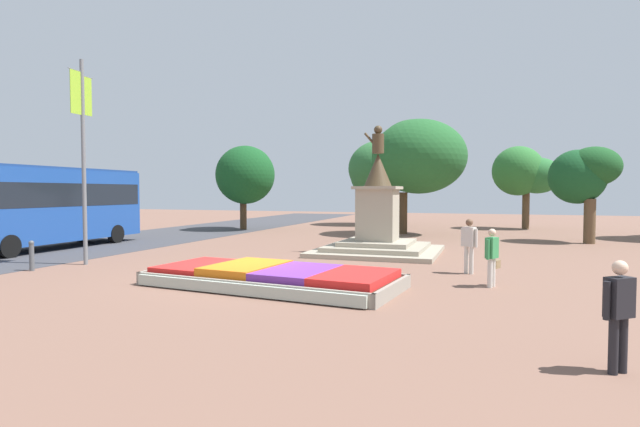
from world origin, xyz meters
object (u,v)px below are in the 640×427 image
object	(u,v)px
city_bus	(45,203)
pedestrian_with_handbag	(492,255)
statue_monument	(378,226)
kerb_bollard_mid_a	(32,255)
flower_planter	(272,278)
banner_pole	(83,152)
pedestrian_crossing_plaza	(469,242)
pedestrian_near_planter	(619,309)

from	to	relation	value
city_bus	pedestrian_with_handbag	bearing A→B (deg)	-8.57
statue_monument	kerb_bollard_mid_a	xyz separation A→B (m)	(-9.53, -8.10, -0.61)
flower_planter	statue_monument	bearing A→B (deg)	81.95
banner_pole	city_bus	bearing A→B (deg)	149.37
pedestrian_crossing_plaza	kerb_bollard_mid_a	distance (m)	13.89
banner_pole	pedestrian_crossing_plaza	world-z (taller)	banner_pole
statue_monument	pedestrian_with_handbag	xyz separation A→B (m)	(4.45, -6.19, -0.25)
pedestrian_crossing_plaza	kerb_bollard_mid_a	xyz separation A→B (m)	(-13.31, -3.97, -0.47)
flower_planter	banner_pole	xyz separation A→B (m)	(-7.82, 1.54, 3.67)
flower_planter	kerb_bollard_mid_a	xyz separation A→B (m)	(-8.40, -0.10, 0.27)
city_bus	pedestrian_with_handbag	distance (m)	18.83
statue_monument	city_bus	xyz separation A→B (m)	(-14.13, -3.39, 0.94)
banner_pole	pedestrian_crossing_plaza	bearing A→B (deg)	10.36
pedestrian_near_planter	kerb_bollard_mid_a	world-z (taller)	pedestrian_near_planter
pedestrian_near_planter	pedestrian_with_handbag	bearing A→B (deg)	105.22
flower_planter	kerb_bollard_mid_a	bearing A→B (deg)	-179.34
city_bus	pedestrian_crossing_plaza	xyz separation A→B (m)	(17.91, -0.75, -1.08)
statue_monument	kerb_bollard_mid_a	distance (m)	12.52
flower_planter	pedestrian_near_planter	xyz separation A→B (m)	(7.24, -4.28, 0.67)
pedestrian_near_planter	pedestrian_crossing_plaza	size ratio (longest dim) A/B	0.94
pedestrian_crossing_plaza	banner_pole	bearing A→B (deg)	-169.64
flower_planter	pedestrian_crossing_plaza	distance (m)	6.30
banner_pole	kerb_bollard_mid_a	distance (m)	3.81
banner_pole	statue_monument	bearing A→B (deg)	35.82
pedestrian_with_handbag	pedestrian_near_planter	xyz separation A→B (m)	(1.66, -6.10, 0.04)
pedestrian_crossing_plaza	flower_planter	bearing A→B (deg)	-141.77
pedestrian_with_handbag	statue_monument	bearing A→B (deg)	125.73
pedestrian_near_planter	pedestrian_crossing_plaza	distance (m)	8.48
banner_pole	pedestrian_near_planter	distance (m)	16.42
pedestrian_with_handbag	banner_pole	bearing A→B (deg)	-178.84
flower_planter	pedestrian_with_handbag	world-z (taller)	pedestrian_with_handbag
flower_planter	kerb_bollard_mid_a	size ratio (longest dim) A/B	7.31
city_bus	pedestrian_with_handbag	size ratio (longest dim) A/B	6.31
pedestrian_crossing_plaza	pedestrian_with_handbag	bearing A→B (deg)	-71.94
flower_planter	pedestrian_with_handbag	size ratio (longest dim) A/B	4.57
pedestrian_with_handbag	pedestrian_crossing_plaza	bearing A→B (deg)	108.06
statue_monument	banner_pole	world-z (taller)	banner_pole
statue_monument	pedestrian_crossing_plaza	xyz separation A→B (m)	(3.78, -4.13, -0.14)
banner_pole	pedestrian_near_planter	size ratio (longest dim) A/B	4.44
flower_planter	city_bus	world-z (taller)	city_bus
pedestrian_near_planter	statue_monument	bearing A→B (deg)	116.44
pedestrian_near_planter	flower_planter	bearing A→B (deg)	149.40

